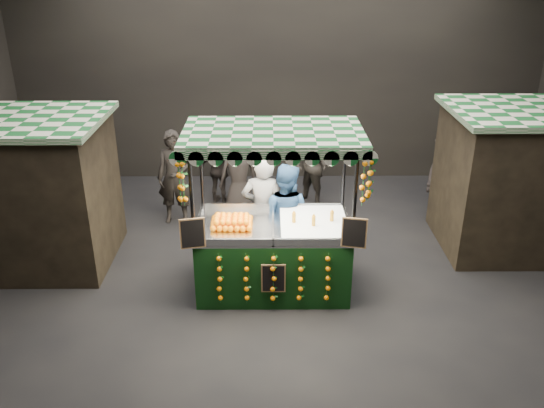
{
  "coord_description": "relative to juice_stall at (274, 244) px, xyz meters",
  "views": [
    {
      "loc": [
        -0.22,
        -7.81,
        5.07
      ],
      "look_at": [
        -0.16,
        0.43,
        1.32
      ],
      "focal_mm": 37.11,
      "sensor_mm": 36.0,
      "label": 1
    }
  ],
  "objects": [
    {
      "name": "shopper_2",
      "position": [
        -1.13,
        3.44,
        -0.06
      ],
      "size": [
        0.97,
        0.69,
        1.53
      ],
      "rotation": [
        0.0,
        0.0,
        2.75
      ],
      "color": "#2C2624",
      "rests_on": "ground"
    },
    {
      "name": "market_hall",
      "position": [
        0.14,
        -0.0,
        2.56
      ],
      "size": [
        12.1,
        10.1,
        5.05
      ],
      "color": "black",
      "rests_on": "ground"
    },
    {
      "name": "vendor_grey",
      "position": [
        -0.18,
        0.84,
        0.17
      ],
      "size": [
        0.76,
        0.52,
        2.0
      ],
      "rotation": [
        0.0,
        0.0,
        3.08
      ],
      "color": "slate",
      "rests_on": "ground"
    },
    {
      "name": "vendor_blue",
      "position": [
        0.2,
        0.81,
        0.1
      ],
      "size": [
        1.1,
        0.99,
        1.86
      ],
      "rotation": [
        0.0,
        0.0,
        2.76
      ],
      "color": "navy",
      "rests_on": "ground"
    },
    {
      "name": "shopper_3",
      "position": [
        3.61,
        2.99,
        0.06
      ],
      "size": [
        1.31,
        1.15,
        1.76
      ],
      "rotation": [
        0.0,
        0.0,
        0.54
      ],
      "color": "black",
      "rests_on": "ground"
    },
    {
      "name": "shopper_1",
      "position": [
        0.82,
        3.31,
        0.06
      ],
      "size": [
        1.08,
        1.09,
        1.77
      ],
      "rotation": [
        0.0,
        0.0,
        -0.81
      ],
      "color": "#282420",
      "rests_on": "ground"
    },
    {
      "name": "shopper_4",
      "position": [
        -0.71,
        3.04,
        -0.01
      ],
      "size": [
        0.93,
        0.75,
        1.64
      ],
      "rotation": [
        0.0,
        0.0,
        3.47
      ],
      "color": "#2E2825",
      "rests_on": "ground"
    },
    {
      "name": "ground",
      "position": [
        0.14,
        -0.0,
        -0.83
      ],
      "size": [
        12.0,
        12.0,
        0.0
      ],
      "primitive_type": "plane",
      "color": "black",
      "rests_on": "ground"
    },
    {
      "name": "neighbour_stall_right",
      "position": [
        4.54,
        1.5,
        0.48
      ],
      "size": [
        3.0,
        2.2,
        2.6
      ],
      "color": "black",
      "rests_on": "ground"
    },
    {
      "name": "neighbour_stall_left",
      "position": [
        -4.26,
        1.0,
        0.48
      ],
      "size": [
        3.0,
        2.2,
        2.6
      ],
      "color": "black",
      "rests_on": "ground"
    },
    {
      "name": "juice_stall",
      "position": [
        0.0,
        0.0,
        0.0
      ],
      "size": [
        2.76,
        1.62,
        2.67
      ],
      "color": "black",
      "rests_on": "ground"
    },
    {
      "name": "shopper_0",
      "position": [
        -1.94,
        2.51,
        0.13
      ],
      "size": [
        0.72,
        0.49,
        1.91
      ],
      "rotation": [
        0.0,
        0.0,
        -0.05
      ],
      "color": "black",
      "rests_on": "ground"
    }
  ]
}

